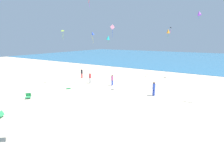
% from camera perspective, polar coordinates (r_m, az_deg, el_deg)
% --- Properties ---
extents(ground_plane, '(120.00, 120.00, 0.00)m').
position_cam_1_polar(ground_plane, '(21.56, 5.06, -4.95)').
color(ground_plane, beige).
extents(ocean_water, '(120.00, 60.00, 0.05)m').
position_cam_1_polar(ocean_water, '(66.92, 24.23, 5.80)').
color(ocean_water, teal).
rests_on(ocean_water, ground_plane).
extents(beach_chair_mid_beach, '(0.88, 0.88, 0.60)m').
position_cam_1_polar(beach_chair_mid_beach, '(21.96, -24.94, -5.00)').
color(beach_chair_mid_beach, '#2D9956').
rests_on(beach_chair_mid_beach, ground_plane).
extents(beach_chair_near_camera, '(0.83, 0.82, 0.53)m').
position_cam_1_polar(beach_chair_near_camera, '(17.93, -31.95, -9.71)').
color(beach_chair_near_camera, '#2D9956').
rests_on(beach_chair_near_camera, ground_plane).
extents(cooler_box, '(0.56, 0.61, 0.23)m').
position_cam_1_polar(cooler_box, '(24.30, -13.56, -2.97)').
color(cooler_box, '#339956').
rests_on(cooler_box, ground_plane).
extents(person_0, '(0.42, 0.42, 1.64)m').
position_cam_1_polar(person_0, '(21.22, 13.09, -2.86)').
color(person_0, blue).
rests_on(person_0, ground_plane).
extents(person_1, '(0.45, 0.45, 1.59)m').
position_cam_1_polar(person_1, '(26.78, -6.95, 0.45)').
color(person_1, white).
rests_on(person_1, ground_plane).
extents(person_2, '(0.33, 0.33, 1.53)m').
position_cam_1_polar(person_2, '(25.29, 0.08, -0.24)').
color(person_2, blue).
rests_on(person_2, ground_plane).
extents(person_3, '(0.34, 0.34, 1.53)m').
position_cam_1_polar(person_3, '(30.54, -9.54, 1.78)').
color(person_3, red).
rests_on(person_3, ground_plane).
extents(kite_blue, '(0.64, 0.67, 1.62)m').
position_cam_1_polar(kite_blue, '(26.21, -6.16, 13.97)').
color(kite_blue, blue).
extents(kite_teal, '(1.16, 1.21, 1.86)m').
position_cam_1_polar(kite_teal, '(41.61, -1.21, 12.78)').
color(kite_teal, '#1EADAD').
extents(kite_black, '(0.49, 0.55, 1.15)m').
position_cam_1_polar(kite_black, '(31.42, 18.10, 15.02)').
color(kite_black, black).
extents(kite_red, '(0.82, 0.86, 1.95)m').
position_cam_1_polar(kite_red, '(34.56, -7.18, 23.45)').
color(kite_red, red).
extents(kite_pink, '(0.43, 0.58, 1.71)m').
position_cam_1_polar(kite_pink, '(25.25, 0.13, 15.77)').
color(kite_pink, pink).
extents(kite_orange, '(0.87, 0.88, 1.70)m').
position_cam_1_polar(kite_orange, '(33.99, 17.34, 14.07)').
color(kite_orange, orange).
extents(kite_lime, '(0.43, 0.51, 1.24)m').
position_cam_1_polar(kite_lime, '(26.55, -15.35, 14.37)').
color(kite_lime, '#99DB33').
extents(kite_purple, '(0.86, 0.93, 1.31)m').
position_cam_1_polar(kite_purple, '(32.29, 25.86, 18.13)').
color(kite_purple, purple).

